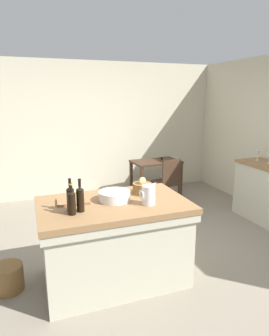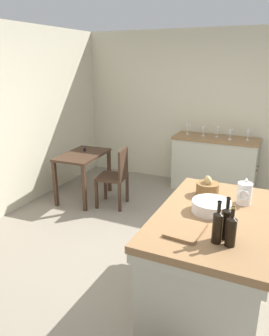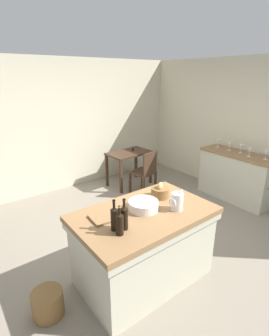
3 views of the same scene
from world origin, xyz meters
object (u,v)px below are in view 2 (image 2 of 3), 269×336
Objects in this scene: island_table at (212,256)px; wine_bottle_amber at (218,226)px; pitcher at (244,193)px; wine_bottle_dark at (226,222)px; wine_glass_far_right at (188,128)px; wine_glass_far_left at (248,133)px; bread_basket at (208,188)px; wooden_chair at (116,175)px; wash_bowl at (211,206)px; cutting_board at (186,230)px; wine_glass_middle at (217,130)px; side_cabinet at (214,164)px; wine_glass_right at (203,129)px; writing_desk at (83,161)px; wine_glass_left at (230,133)px; wine_bottle_green at (231,230)px.

wine_bottle_amber is (-0.44, -0.09, 0.53)m from island_table.
pitcher is 0.75× the size of wine_bottle_dark.
wine_glass_far_left is at bearing -91.71° from wine_glass_far_right.
bread_basket is 0.67× the size of wine_bottle_dark.
wooden_chair is 2.27m from wash_bowl.
bread_basket reaches higher than cutting_board.
wine_glass_middle is at bearing 16.48° from pitcher.
wine_glass_right reaches higher than side_cabinet.
wine_bottle_amber is 3.26m from wine_glass_middle.
wine_glass_right is (2.71, 0.72, 0.10)m from wash_bowl.
wash_bowl reaches higher than writing_desk.
wine_glass_middle is (2.73, 0.50, 0.09)m from wash_bowl.
bread_basket is 1.37× the size of wine_glass_left.
island_table is 9.23× the size of wine_glass_far_left.
wooden_chair is 2.74× the size of wash_bowl.
wine_glass_middle is 0.22m from wine_glass_right.
side_cabinet reaches higher than cutting_board.
wine_glass_middle reaches higher than wooden_chair.
wine_glass_left is at bearing -103.45° from side_cabinet.
pitcher reaches higher than wine_glass_middle.
wine_glass_far_left is at bearing 2.78° from wine_bottle_amber.
wash_bowl reaches higher than cutting_board.
island_table is 9.49× the size of wine_glass_far_right.
wash_bowl is 2.70m from wine_glass_far_left.
wine_bottle_dark is 3.33m from wine_glass_far_right.
side_cabinet is at bearing 91.71° from wine_glass_far_left.
wine_bottle_dark is at bearing -134.27° from wooden_chair.
wine_glass_far_right is (3.14, 0.89, 0.13)m from cutting_board.
wash_bowl is (-2.68, -0.50, 0.47)m from side_cabinet.
wine_glass_right is 1.00× the size of wine_glass_far_right.
pitcher is 0.81× the size of wine_bottle_green.
island_table is 2.73m from wine_glass_left.
writing_desk is (-1.20, 1.79, 0.16)m from side_cabinet.
side_cabinet is at bearing 16.81° from pitcher.
wine_bottle_amber is at bearing -163.60° from wash_bowl.
bread_basket is 2.29m from wine_glass_left.
pitcher is at bearing -3.76° from wine_bottle_dark.
wine_glass_left is at bearing 104.70° from wine_glass_far_left.
wine_bottle_green is at bearing -100.04° from cutting_board.
wine_glass_far_left is 0.27m from wine_glass_left.
writing_desk is at bearing 118.11° from wine_glass_far_left.
wine_bottle_green is 1.89× the size of wine_glass_left.
wine_bottle_dark is at bearing -28.11° from wine_bottle_amber.
wine_glass_far_left is (2.70, 0.02, 0.10)m from wash_bowl.
island_table is at bearing -20.49° from cutting_board.
wine_bottle_green is at bearing -134.86° from wooden_chair.
wine_bottle_dark is at bearing 176.24° from pitcher.
pitcher reaches higher than wine_glass_left.
cutting_board is 1.02× the size of wine_bottle_dark.
wine_glass_left is at bearing 4.06° from bread_basket.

